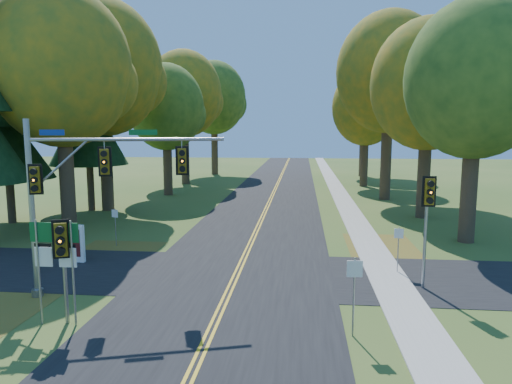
# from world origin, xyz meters

# --- Properties ---
(ground) EXTENTS (160.00, 160.00, 0.00)m
(ground) POSITION_xyz_m (0.00, 0.00, 0.00)
(ground) COLOR #32521D
(ground) RESTS_ON ground
(road_main) EXTENTS (8.00, 160.00, 0.02)m
(road_main) POSITION_xyz_m (0.00, 0.00, 0.01)
(road_main) COLOR black
(road_main) RESTS_ON ground
(road_cross) EXTENTS (60.00, 6.00, 0.02)m
(road_cross) POSITION_xyz_m (0.00, 2.00, 0.01)
(road_cross) COLOR black
(road_cross) RESTS_ON ground
(centerline_left) EXTENTS (0.10, 160.00, 0.01)m
(centerline_left) POSITION_xyz_m (-0.10, 0.00, 0.03)
(centerline_left) COLOR gold
(centerline_left) RESTS_ON road_main
(centerline_right) EXTENTS (0.10, 160.00, 0.01)m
(centerline_right) POSITION_xyz_m (0.10, 0.00, 0.03)
(centerline_right) COLOR gold
(centerline_right) RESTS_ON road_main
(sidewalk_east) EXTENTS (1.60, 160.00, 0.06)m
(sidewalk_east) POSITION_xyz_m (6.20, 0.00, 0.03)
(sidewalk_east) COLOR #9E998E
(sidewalk_east) RESTS_ON ground
(leaf_patch_w_near) EXTENTS (4.00, 6.00, 0.00)m
(leaf_patch_w_near) POSITION_xyz_m (-6.50, 4.00, 0.01)
(leaf_patch_w_near) COLOR brown
(leaf_patch_w_near) RESTS_ON ground
(leaf_patch_e) EXTENTS (3.50, 8.00, 0.00)m
(leaf_patch_e) POSITION_xyz_m (6.80, 6.00, 0.01)
(leaf_patch_e) COLOR brown
(leaf_patch_e) RESTS_ON ground
(tree_w_a) EXTENTS (8.00, 8.00, 14.15)m
(tree_w_a) POSITION_xyz_m (-11.13, 9.38, 9.49)
(tree_w_a) COLOR #38281C
(tree_w_a) RESTS_ON ground
(tree_e_a) EXTENTS (7.20, 7.20, 12.73)m
(tree_e_a) POSITION_xyz_m (11.57, 8.77, 8.53)
(tree_e_a) COLOR #38281C
(tree_e_a) RESTS_ON ground
(tree_w_b) EXTENTS (8.60, 8.60, 15.38)m
(tree_w_b) POSITION_xyz_m (-11.72, 16.29, 10.37)
(tree_w_b) COLOR #38281C
(tree_w_b) RESTS_ON ground
(tree_e_b) EXTENTS (7.60, 7.60, 13.33)m
(tree_e_b) POSITION_xyz_m (10.97, 15.58, 8.90)
(tree_e_b) COLOR #38281C
(tree_e_b) RESTS_ON ground
(tree_w_c) EXTENTS (6.80, 6.80, 11.91)m
(tree_w_c) POSITION_xyz_m (-9.54, 24.47, 7.94)
(tree_w_c) COLOR #38281C
(tree_w_c) RESTS_ON ground
(tree_e_c) EXTENTS (8.80, 8.80, 15.79)m
(tree_e_c) POSITION_xyz_m (9.88, 23.69, 10.66)
(tree_e_c) COLOR #38281C
(tree_e_c) RESTS_ON ground
(tree_w_d) EXTENTS (8.20, 8.20, 14.56)m
(tree_w_d) POSITION_xyz_m (-10.13, 33.18, 9.78)
(tree_w_d) COLOR #38281C
(tree_w_d) RESTS_ON ground
(tree_e_d) EXTENTS (7.00, 7.00, 12.32)m
(tree_e_d) POSITION_xyz_m (9.26, 32.87, 8.24)
(tree_e_d) COLOR #38281C
(tree_e_d) RESTS_ON ground
(tree_w_e) EXTENTS (8.40, 8.40, 14.97)m
(tree_w_e) POSITION_xyz_m (-8.92, 44.09, 10.07)
(tree_w_e) COLOR #38281C
(tree_w_e) RESTS_ON ground
(tree_e_e) EXTENTS (7.80, 7.80, 13.74)m
(tree_e_e) POSITION_xyz_m (10.47, 43.58, 9.19)
(tree_e_e) COLOR #38281C
(tree_e_e) RESTS_ON ground
(pine_b) EXTENTS (5.60, 5.60, 17.31)m
(pine_b) POSITION_xyz_m (-16.00, 11.00, 8.16)
(pine_b) COLOR #38281C
(pine_b) RESTS_ON ground
(pine_c) EXTENTS (5.60, 5.60, 20.56)m
(pine_c) POSITION_xyz_m (-13.00, 16.00, 9.69)
(pine_c) COLOR #38281C
(pine_c) RESTS_ON ground
(traffic_mast) EXTENTS (6.79, 2.33, 6.38)m
(traffic_mast) POSITION_xyz_m (-5.17, -0.82, 4.11)
(traffic_mast) COLOR gray
(traffic_mast) RESTS_ON ground
(east_signal_pole) EXTENTS (0.50, 0.58, 4.33)m
(east_signal_pole) POSITION_xyz_m (7.31, 0.85, 3.28)
(east_signal_pole) COLOR gray
(east_signal_pole) RESTS_ON ground
(ped_signal_pole) EXTENTS (0.51, 0.61, 3.34)m
(ped_signal_pole) POSITION_xyz_m (-4.53, -3.54, 2.49)
(ped_signal_pole) COLOR gray
(ped_signal_pole) RESTS_ON ground
(route_sign_cluster) EXTENTS (1.54, 0.09, 3.31)m
(route_sign_cluster) POSITION_xyz_m (-4.80, -3.48, 2.33)
(route_sign_cluster) COLOR gray
(route_sign_cluster) RESTS_ON ground
(info_kiosk) EXTENTS (1.27, 0.31, 1.74)m
(info_kiosk) POSITION_xyz_m (-7.75, 2.99, 0.87)
(info_kiosk) COLOR white
(info_kiosk) RESTS_ON ground
(reg_sign_e_north) EXTENTS (0.38, 0.08, 1.97)m
(reg_sign_e_north) POSITION_xyz_m (6.72, 2.83, 1.35)
(reg_sign_e_north) COLOR gray
(reg_sign_e_north) RESTS_ON ground
(reg_sign_e_south) EXTENTS (0.45, 0.08, 2.37)m
(reg_sign_e_south) POSITION_xyz_m (4.20, -3.40, 1.62)
(reg_sign_e_south) COLOR gray
(reg_sign_e_south) RESTS_ON ground
(reg_sign_w) EXTENTS (0.37, 0.14, 1.98)m
(reg_sign_w) POSITION_xyz_m (-6.92, 5.99, 1.35)
(reg_sign_w) COLOR gray
(reg_sign_w) RESTS_ON ground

